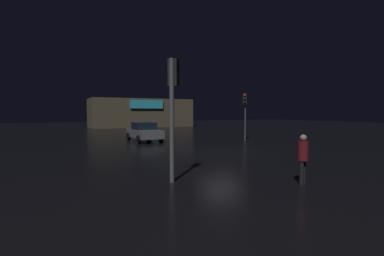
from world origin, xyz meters
TOP-DOWN VIEW (x-y plane):
  - ground_plane at (0.00, 0.00)m, footprint 120.00×120.00m
  - store_building at (4.22, 31.71)m, footprint 16.25×7.16m
  - traffic_signal_main at (5.47, 4.91)m, footprint 0.43×0.42m
  - traffic_signal_opposite at (-5.33, -5.40)m, footprint 0.42×0.42m
  - car_near at (-2.31, 7.98)m, footprint 2.11×4.43m
  - pedestrian at (-1.75, -7.65)m, footprint 0.43×0.43m

SIDE VIEW (x-z plane):
  - ground_plane at x=0.00m, z-range 0.00..0.00m
  - car_near at x=-2.31m, z-range 0.00..1.55m
  - pedestrian at x=-1.75m, z-range 0.13..1.76m
  - store_building at x=4.22m, z-range 0.00..4.57m
  - traffic_signal_opposite at x=-5.33m, z-range 0.80..4.91m
  - traffic_signal_main at x=5.47m, z-range 1.08..5.04m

